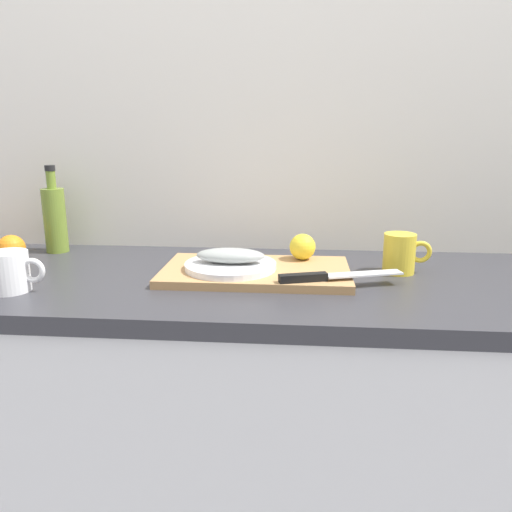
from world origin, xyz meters
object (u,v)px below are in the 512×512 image
coffee_mug_2 (10,272)px  white_plate (231,266)px  fish_fillet (230,256)px  chef_knife (326,276)px  cutting_board (256,272)px  olive_oil_bottle (55,218)px  lemon_0 (303,247)px  coffee_mug_0 (400,253)px

coffee_mug_2 → white_plate: bearing=18.1°
fish_fillet → chef_knife: bearing=-18.3°
chef_knife → coffee_mug_2: size_ratio=2.22×
cutting_board → fish_fillet: fish_fillet is taller
white_plate → olive_oil_bottle: bearing=158.6°
lemon_0 → olive_oil_bottle: olive_oil_bottle is taller
coffee_mug_0 → lemon_0: bearing=172.1°
fish_fillet → coffee_mug_0: size_ratio=1.40×
fish_fillet → coffee_mug_2: size_ratio=1.30×
white_plate → chef_knife: chef_knife is taller
cutting_board → fish_fillet: 0.08m
lemon_0 → coffee_mug_0: (0.24, -0.03, -0.00)m
lemon_0 → olive_oil_bottle: 0.72m
chef_knife → olive_oil_bottle: bearing=142.7°
olive_oil_bottle → coffee_mug_2: bearing=-79.1°
fish_fillet → olive_oil_bottle: bearing=158.6°
cutting_board → lemon_0: bearing=39.1°
lemon_0 → fish_fillet: bearing=-148.9°
cutting_board → white_plate: (-0.06, -0.01, 0.02)m
olive_oil_bottle → coffee_mug_0: bearing=-8.3°
coffee_mug_0 → fish_fillet: bearing=-170.3°
white_plate → chef_knife: bearing=-18.3°
chef_knife → coffee_mug_0: size_ratio=2.40×
chef_knife → olive_oil_bottle: (-0.77, 0.29, 0.07)m
cutting_board → fish_fillet: size_ratio=2.73×
coffee_mug_0 → coffee_mug_2: coffee_mug_0 is taller
lemon_0 → cutting_board: bearing=-140.9°
chef_knife → white_plate: bearing=144.9°
cutting_board → chef_knife: size_ratio=1.59×
cutting_board → olive_oil_bottle: olive_oil_bottle is taller
fish_fillet → cutting_board: bearing=12.1°
white_plate → coffee_mug_0: coffee_mug_0 is taller
lemon_0 → coffee_mug_2: coffee_mug_2 is taller
fish_fillet → coffee_mug_0: (0.42, 0.07, -0.00)m
olive_oil_bottle → coffee_mug_2: (0.07, -0.37, -0.05)m
coffee_mug_0 → white_plate: bearing=-170.3°
lemon_0 → olive_oil_bottle: size_ratio=0.27×
coffee_mug_2 → coffee_mug_0: bearing=14.3°
lemon_0 → chef_knife: bearing=-73.8°
chef_knife → coffee_mug_2: 0.70m
white_plate → chef_knife: 0.24m
olive_oil_bottle → coffee_mug_0: (0.96, -0.14, -0.05)m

